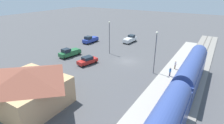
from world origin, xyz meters
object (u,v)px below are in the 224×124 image
at_px(pedestrian_on_platform, 170,71).
at_px(light_pole_lot_center, 109,34).
at_px(station_building, 27,87).
at_px(sedan_red, 87,60).
at_px(pickup_green, 70,52).
at_px(passenger_train, 179,95).
at_px(light_pole_near_platform, 156,48).
at_px(pedestrian_waiting_far, 175,65).
at_px(pickup_blue, 90,39).
at_px(pickup_white, 130,39).

bearing_deg(pedestrian_on_platform, light_pole_lot_center, -18.08).
relative_size(station_building, light_pole_lot_center, 1.26).
bearing_deg(sedan_red, pickup_green, -12.90).
height_order(passenger_train, light_pole_near_platform, light_pole_near_platform).
bearing_deg(pedestrian_waiting_far, light_pole_near_platform, 47.64).
xyz_separation_m(station_building, light_pole_lot_center, (2.18, -24.23, 2.16)).
bearing_deg(light_pole_near_platform, light_pole_lot_center, -21.23).
relative_size(pickup_blue, sedan_red, 1.15).
relative_size(pedestrian_waiting_far, light_pole_lot_center, 0.21).
relative_size(light_pole_near_platform, light_pole_lot_center, 1.01).
bearing_deg(sedan_red, pickup_blue, -54.09).
distance_m(station_building, pickup_blue, 32.32).
xyz_separation_m(pedestrian_on_platform, light_pole_near_platform, (3.18, -0.21, 3.84)).
relative_size(pickup_blue, light_pole_lot_center, 0.68).
relative_size(pedestrian_waiting_far, pickup_blue, 0.31).
relative_size(passenger_train, sedan_red, 6.92).
relative_size(pedestrian_waiting_far, light_pole_near_platform, 0.21).
height_order(station_building, light_pole_lot_center, light_pole_lot_center).
relative_size(pedestrian_on_platform, sedan_red, 0.36).
distance_m(passenger_train, pedestrian_on_platform, 10.79).
height_order(pedestrian_waiting_far, light_pole_near_platform, light_pole_near_platform).
xyz_separation_m(pickup_blue, light_pole_near_platform, (-23.76, 10.69, 4.10)).
distance_m(pedestrian_on_platform, pickup_white, 24.31).
height_order(sedan_red, light_pole_near_platform, light_pole_near_platform).
distance_m(pedestrian_waiting_far, sedan_red, 18.22).
xyz_separation_m(passenger_train, light_pole_lot_center, (20.18, -15.44, 2.21)).
xyz_separation_m(pedestrian_on_platform, light_pole_lot_center, (16.55, -5.40, 3.79)).
bearing_deg(sedan_red, pedestrian_waiting_far, -158.71).
xyz_separation_m(sedan_red, light_pole_near_platform, (-13.78, -3.11, 4.24)).
relative_size(pedestrian_waiting_far, pickup_white, 0.31).
bearing_deg(pickup_blue, pickup_green, 104.79).
height_order(pickup_blue, light_pole_lot_center, light_pole_lot_center).
bearing_deg(passenger_train, pedestrian_on_platform, -70.16).
bearing_deg(passenger_train, pickup_blue, -34.41).
relative_size(station_building, pedestrian_waiting_far, 5.98).
bearing_deg(station_building, passenger_train, -153.98).
distance_m(pickup_blue, light_pole_lot_center, 12.42).
xyz_separation_m(station_building, pickup_white, (2.43, -36.39, -1.88)).
bearing_deg(pedestrian_waiting_far, passenger_train, 104.66).
height_order(station_building, pickup_white, station_building).
bearing_deg(light_pole_lot_center, pedestrian_waiting_far, 174.18).
height_order(passenger_train, pickup_blue, passenger_train).
height_order(pickup_white, light_pole_near_platform, light_pole_near_platform).
distance_m(pickup_green, light_pole_near_platform, 20.99).
xyz_separation_m(pickup_white, light_pole_near_platform, (-13.63, 17.36, 4.10)).
distance_m(passenger_train, pedestrian_waiting_far, 14.31).
distance_m(station_building, pickup_green, 19.90).
bearing_deg(pickup_white, pedestrian_waiting_far, 140.54).
bearing_deg(pickup_blue, passenger_train, 145.59).
height_order(pedestrian_waiting_far, sedan_red, pedestrian_waiting_far).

